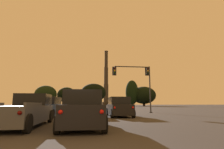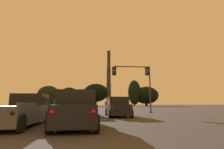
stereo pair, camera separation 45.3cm
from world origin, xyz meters
TOP-DOWN VIEW (x-y plane):
  - pickup_truck_left_lane_second at (-2.97, 7.98)m, footprint 2.28×5.54m
  - suv_right_lane_front at (3.31, 14.85)m, footprint 2.18×4.94m
  - suv_center_lane_front at (-0.00, 15.52)m, footprint 2.27×4.97m
  - suv_center_lane_second at (0.21, 7.06)m, footprint 2.25×4.96m
  - suv_left_lane_front at (-3.44, 15.14)m, footprint 2.31×4.98m
  - traffic_light_overhead_right at (7.04, 21.46)m, footprint 5.52×0.50m
  - smokestack at (12.42, 146.17)m, footprint 6.36×6.36m
  - treeline_far_left at (22.90, 93.92)m, footprint 7.22×6.49m
  - treeline_center_left at (30.19, 95.73)m, footprint 13.91×12.52m
  - treeline_center_right at (1.30, 84.99)m, footprint 12.44×11.20m
  - treeline_left_mid at (-21.92, 86.58)m, footprint 10.51×9.46m
  - treeline_right_mid at (-13.16, 95.38)m, footprint 9.95×8.96m

SIDE VIEW (x-z plane):
  - pickup_truck_left_lane_second at x=-2.97m, z-range -0.11..1.71m
  - suv_right_lane_front at x=3.31m, z-range -0.03..1.83m
  - suv_center_lane_front at x=0.00m, z-range -0.03..1.83m
  - suv_center_lane_second at x=0.21m, z-range -0.03..1.83m
  - suv_left_lane_front at x=-3.44m, z-range -0.03..1.83m
  - traffic_light_overhead_right at x=7.04m, z-range 1.72..8.22m
  - treeline_left_mid at x=-21.92m, z-range 0.69..10.85m
  - treeline_right_mid at x=-13.16m, z-range 0.96..11.18m
  - treeline_center_left at x=30.19m, z-range 0.60..11.68m
  - treeline_center_right at x=1.30m, z-range 1.08..12.30m
  - treeline_far_left at x=22.90m, z-range 0.42..14.83m
  - smokestack at x=12.42m, z-range -5.09..42.31m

